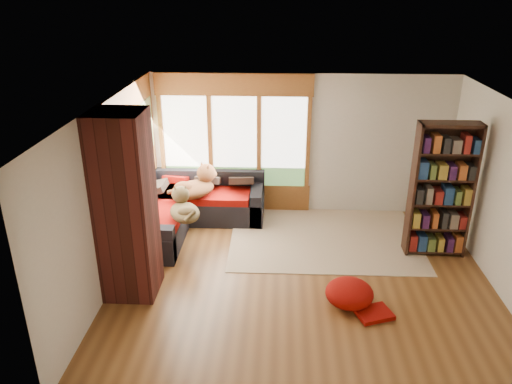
% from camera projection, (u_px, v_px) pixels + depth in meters
% --- Properties ---
extents(floor, '(5.50, 5.50, 0.00)m').
position_uv_depth(floor, '(302.00, 281.00, 7.35)').
color(floor, brown).
rests_on(floor, ground).
extents(ceiling, '(5.50, 5.50, 0.00)m').
position_uv_depth(ceiling, '(309.00, 107.00, 6.33)').
color(ceiling, white).
extents(wall_back, '(5.50, 0.04, 2.60)m').
position_uv_depth(wall_back, '(300.00, 145.00, 9.14)').
color(wall_back, silver).
rests_on(wall_back, ground).
extents(wall_front, '(5.50, 0.04, 2.60)m').
position_uv_depth(wall_front, '(317.00, 311.00, 4.54)').
color(wall_front, silver).
rests_on(wall_front, ground).
extents(wall_left, '(0.04, 5.00, 2.60)m').
position_uv_depth(wall_left, '(108.00, 196.00, 6.96)').
color(wall_left, silver).
rests_on(wall_left, ground).
extents(wall_right, '(0.04, 5.00, 2.60)m').
position_uv_depth(wall_right, '(510.00, 204.00, 6.71)').
color(wall_right, silver).
rests_on(wall_right, ground).
extents(windows_back, '(2.82, 0.10, 1.90)m').
position_uv_depth(windows_back, '(235.00, 142.00, 9.14)').
color(windows_back, brown).
rests_on(windows_back, wall_back).
extents(windows_left, '(0.10, 2.62, 1.90)m').
position_uv_depth(windows_left, '(134.00, 164.00, 8.05)').
color(windows_left, brown).
rests_on(windows_left, wall_left).
extents(roller_blind, '(0.03, 0.72, 0.90)m').
position_uv_depth(roller_blind, '(146.00, 126.00, 8.65)').
color(roller_blind, olive).
rests_on(roller_blind, wall_left).
extents(brick_chimney, '(0.70, 0.70, 2.60)m').
position_uv_depth(brick_chimney, '(126.00, 207.00, 6.63)').
color(brick_chimney, '#471914').
rests_on(brick_chimney, ground).
extents(sectional_sofa, '(2.20, 2.20, 0.80)m').
position_uv_depth(sectional_sofa, '(189.00, 211.00, 8.88)').
color(sectional_sofa, black).
rests_on(sectional_sofa, ground).
extents(area_rug, '(3.20, 2.46, 0.01)m').
position_uv_depth(area_rug, '(324.00, 237.00, 8.60)').
color(area_rug, beige).
rests_on(area_rug, ground).
extents(bookshelf, '(0.93, 0.31, 2.17)m').
position_uv_depth(bookshelf, '(441.00, 191.00, 7.70)').
color(bookshelf, black).
rests_on(bookshelf, ground).
extents(pouf, '(0.81, 0.81, 0.35)m').
position_uv_depth(pouf, '(349.00, 292.00, 6.74)').
color(pouf, '#991008').
rests_on(pouf, area_rug).
extents(dog_tan, '(0.97, 0.96, 0.48)m').
position_uv_depth(dog_tan, '(196.00, 184.00, 8.76)').
color(dog_tan, brown).
rests_on(dog_tan, sectional_sofa).
extents(dog_brindle, '(0.70, 0.84, 0.41)m').
position_uv_depth(dog_brindle, '(184.00, 207.00, 7.97)').
color(dog_brindle, '#413421').
rests_on(dog_brindle, sectional_sofa).
extents(throw_pillows, '(1.98, 1.68, 0.45)m').
position_uv_depth(throw_pillows, '(192.00, 183.00, 8.83)').
color(throw_pillows, '#2E231C').
rests_on(throw_pillows, sectional_sofa).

